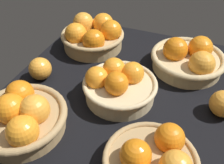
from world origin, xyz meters
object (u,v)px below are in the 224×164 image
basket_center (118,84)px  basket_far_left (22,117)px  loose_orange_front_gap (40,69)px  loose_orange_side_gap (223,104)px  basket_near_right (189,59)px  basket_far_right (93,35)px  basket_near_left (153,162)px

basket_center → basket_far_left: bearing=138.7°
loose_orange_front_gap → loose_orange_side_gap: loose_orange_side_gap is taller
basket_far_left → basket_near_right: size_ratio=0.97×
basket_center → basket_far_right: bearing=39.2°
basket_center → loose_orange_side_gap: 29.98cm
loose_orange_front_gap → basket_far_left: bearing=-158.3°
basket_near_right → basket_far_left: bearing=139.9°
basket_center → loose_orange_front_gap: bearing=92.2°
basket_near_left → loose_orange_front_gap: (20.16, 42.84, -0.16)cm
basket_near_left → loose_orange_front_gap: size_ratio=2.92×
basket_far_left → loose_orange_front_gap: basket_far_left is taller
basket_center → basket_near_left: size_ratio=1.02×
basket_center → basket_far_left: basket_far_left is taller
basket_far_right → loose_orange_front_gap: size_ratio=3.24×
basket_near_right → loose_orange_front_gap: size_ratio=3.39×
basket_far_right → basket_near_right: (-1.27, -36.39, -0.73)cm
basket_center → basket_near_right: (21.80, -17.58, -0.23)cm
basket_far_right → loose_orange_front_gap: basket_far_right is taller
basket_far_left → loose_orange_front_gap: size_ratio=3.27×
basket_center → basket_near_left: bearing=-142.6°
basket_center → basket_far_left: 28.17cm
basket_far_right → loose_orange_side_gap: size_ratio=3.18×
basket_near_left → loose_orange_front_gap: bearing=64.8°
basket_far_right → basket_near_left: 56.46cm
basket_near_right → basket_near_left: bearing=178.2°
basket_far_left → loose_orange_front_gap: bearing=21.7°
basket_far_left → loose_orange_side_gap: basket_far_left is taller
basket_far_left → loose_orange_front_gap: (20.10, 8.02, -0.80)cm
basket_far_right → basket_center: bearing=-140.8°
basket_near_left → basket_near_right: size_ratio=0.86×
basket_far_left → basket_near_right: 56.17cm
basket_center → loose_orange_side_gap: basket_center is taller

